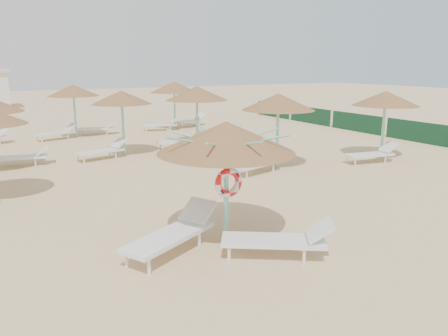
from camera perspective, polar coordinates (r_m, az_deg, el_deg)
ground at (r=9.47m, az=0.64°, el=-9.53°), size 120.00×120.00×0.00m
main_palapa at (r=8.95m, az=0.28°, el=3.96°), size 2.86×2.86×2.56m
lounger_main_a at (r=8.92m, az=-6.53°, el=-8.34°), size 2.36×1.67×0.84m
lounger_main_b at (r=8.67m, az=7.40°, el=-9.20°), size 2.16×1.72×0.78m
palapa_field at (r=18.97m, az=-11.39°, el=8.96°), size 18.32×14.42×2.72m
windbreak_fence at (r=25.57m, az=17.05°, el=5.68°), size 0.08×19.84×1.10m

